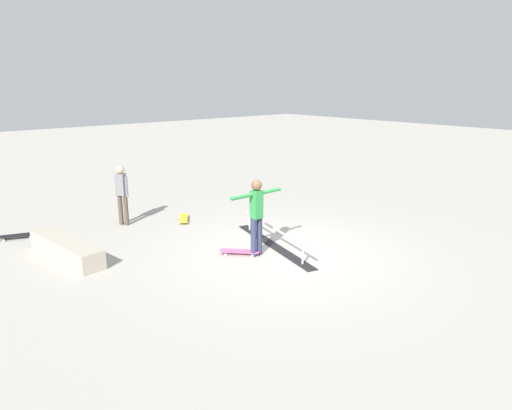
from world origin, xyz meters
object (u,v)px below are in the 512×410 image
skateboard_main (240,251)px  bystander_grey_shirt (122,192)px  loose_skateboard_black (17,235)px  loose_skateboard_yellow (184,218)px  skater_main (257,212)px  grind_rail (273,238)px  skate_ledge (66,249)px

skateboard_main → bystander_grey_shirt: (3.47, 0.87, 0.77)m
bystander_grey_shirt → loose_skateboard_black: bystander_grey_shirt is taller
loose_skateboard_yellow → loose_skateboard_black: size_ratio=0.95×
skater_main → skateboard_main: (0.25, 0.24, -0.84)m
loose_skateboard_yellow → loose_skateboard_black: bearing=-76.5°
grind_rail → skate_ledge: bearing=73.1°
grind_rail → skateboard_main: size_ratio=4.21×
bystander_grey_shirt → skater_main: bearing=-18.1°
skate_ledge → skateboard_main: (-2.14, -2.73, -0.12)m
skater_main → loose_skateboard_black: skater_main is taller
loose_skateboard_yellow → skater_main: bearing=30.6°
bystander_grey_shirt → skate_ledge: bearing=-89.4°
skateboard_main → loose_skateboard_black: same height
grind_rail → skater_main: bearing=120.4°
skater_main → loose_skateboard_yellow: 3.14m
skate_ledge → loose_skateboard_black: skate_ledge is taller
skate_ledge → skater_main: size_ratio=1.41×
skate_ledge → loose_skateboard_yellow: size_ratio=2.87×
bystander_grey_shirt → loose_skateboard_black: size_ratio=1.82×
grind_rail → loose_skateboard_yellow: size_ratio=3.94×
grind_rail → loose_skateboard_yellow: grind_rail is taller
grind_rail → loose_skateboard_black: grind_rail is taller
grind_rail → bystander_grey_shirt: size_ratio=2.05×
skater_main → bystander_grey_shirt: bearing=-73.3°
skateboard_main → loose_skateboard_yellow: 2.80m
skateboard_main → loose_skateboard_black: (4.08, 3.16, 0.00)m
skateboard_main → loose_skateboard_yellow: same height
bystander_grey_shirt → loose_skateboard_black: bearing=-139.8°
skateboard_main → loose_skateboard_yellow: (2.77, -0.41, 0.00)m
bystander_grey_shirt → skateboard_main: bearing=-20.7°
bystander_grey_shirt → loose_skateboard_yellow: bearing=26.5°
skate_ledge → loose_skateboard_black: size_ratio=2.71×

